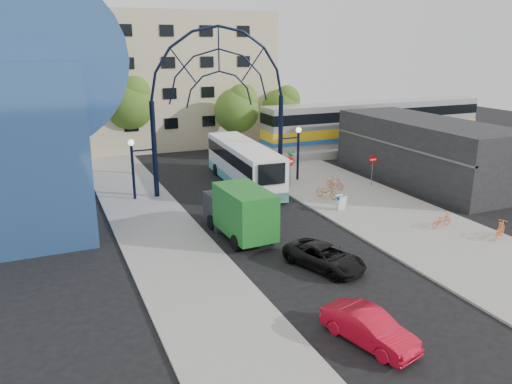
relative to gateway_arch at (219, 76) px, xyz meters
name	(u,v)px	position (x,y,z in m)	size (l,w,h in m)	color
ground	(312,259)	(0.00, -14.00, -8.56)	(120.00, 120.00, 0.00)	black
sidewalk_east	(388,215)	(8.00, -10.00, -8.50)	(8.00, 56.00, 0.12)	gray
plaza_west	(163,237)	(-6.50, -8.00, -8.50)	(5.00, 50.00, 0.12)	gray
gateway_arch	(219,76)	(0.00, 0.00, 0.00)	(13.64, 0.44, 12.10)	black
stop_sign	(289,164)	(4.80, -2.00, -6.56)	(0.80, 0.07, 2.50)	slate
do_not_enter_sign	(373,163)	(11.00, -4.00, -6.58)	(0.76, 0.07, 2.48)	slate
street_name_sign	(291,161)	(5.20, -1.40, -6.43)	(0.70, 0.70, 2.80)	slate
sandwich_board	(341,201)	(5.60, -8.02, -7.81)	(0.55, 0.61, 0.99)	white
commercial_block_east	(424,151)	(16.00, -4.00, -6.06)	(6.00, 16.00, 5.00)	black
apartment_block	(174,79)	(2.00, 20.97, -1.55)	(20.00, 12.10, 14.00)	#C5B288
train_platform	(373,145)	(20.00, 8.00, -8.16)	(32.00, 5.00, 0.80)	gray
train_car	(375,122)	(20.00, 8.00, -5.66)	(25.10, 3.05, 4.20)	#B7B7BC
tree_north_a	(238,108)	(6.12, 11.93, -3.95)	(4.48, 4.48, 7.00)	#382314
tree_north_b	(129,102)	(-3.88, 15.93, -3.29)	(5.12, 5.12, 8.00)	#382314
tree_north_c	(283,106)	(12.12, 13.93, -4.28)	(4.16, 4.16, 6.50)	#382314
city_bus	(244,164)	(2.10, 0.60, -6.84)	(3.45, 12.12, 3.29)	white
green_truck	(239,211)	(-2.28, -9.40, -7.03)	(2.58, 6.17, 3.06)	black
black_suv	(325,257)	(0.03, -15.17, -7.95)	(2.00, 4.34, 1.21)	black
red_sedan	(369,328)	(-1.85, -21.49, -7.92)	(1.36, 3.89, 1.28)	#B90B20
bike_near_a	(327,191)	(6.12, -5.36, -7.94)	(0.65, 1.87, 0.98)	orange
bike_near_b	(335,183)	(7.91, -3.60, -7.97)	(0.44, 1.56, 0.94)	#CF5729
bike_far_a	(442,220)	(9.45, -13.22, -7.98)	(0.60, 1.72, 0.90)	#E0552C
bike_far_b	(500,229)	(11.18, -15.96, -7.92)	(0.49, 1.72, 1.03)	orange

